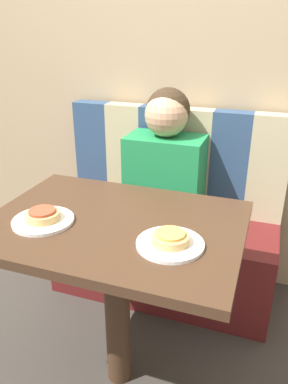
{
  "coord_description": "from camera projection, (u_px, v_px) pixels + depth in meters",
  "views": [
    {
      "loc": [
        0.49,
        -1.07,
        1.39
      ],
      "look_at": [
        0.0,
        0.32,
        0.74
      ],
      "focal_mm": 35.0,
      "sensor_mm": 36.0,
      "label": 1
    }
  ],
  "objects": [
    {
      "name": "ground_plane",
      "position": [
        120.0,
        375.0,
        1.63
      ],
      "size": [
        12.0,
        12.0,
        0.0
      ],
      "primitive_type": "plane",
      "color": "#38332D"
    },
    {
      "name": "wall_back",
      "position": [
        184.0,
        46.0,
        1.91
      ],
      "size": [
        7.0,
        0.05,
        2.6
      ],
      "color": "tan",
      "rests_on": "ground_plane"
    },
    {
      "name": "booth_seat",
      "position": [
        163.0,
        255.0,
        2.09
      ],
      "size": [
        1.18,
        0.48,
        0.45
      ],
      "color": "#5B1919",
      "rests_on": "ground_plane"
    },
    {
      "name": "booth_backrest",
      "position": [
        175.0,
        159.0,
        2.05
      ],
      "size": [
        1.18,
        0.1,
        0.56
      ],
      "color": "navy",
      "rests_on": "booth_seat"
    },
    {
      "name": "dining_table",
      "position": [
        115.0,
        249.0,
        1.37
      ],
      "size": [
        0.9,
        0.66,
        0.76
      ],
      "color": "#422B1C",
      "rests_on": "ground_plane"
    },
    {
      "name": "person",
      "position": [
        166.0,
        160.0,
        1.87
      ],
      "size": [
        0.38,
        0.25,
        0.69
      ],
      "color": "#1E8447",
      "rests_on": "booth_seat"
    },
    {
      "name": "plate_left",
      "position": [
        43.0,
        221.0,
        1.32
      ],
      "size": [
        0.22,
        0.22,
        0.01
      ],
      "color": "white",
      "rests_on": "dining_table"
    },
    {
      "name": "plate_right",
      "position": [
        170.0,
        244.0,
        1.17
      ],
      "size": [
        0.22,
        0.22,
        0.01
      ],
      "color": "white",
      "rests_on": "dining_table"
    },
    {
      "name": "pizza_left",
      "position": [
        42.0,
        215.0,
        1.31
      ],
      "size": [
        0.12,
        0.12,
        0.04
      ],
      "color": "tan",
      "rests_on": "plate_left"
    },
    {
      "name": "pizza_right",
      "position": [
        170.0,
        238.0,
        1.17
      ],
      "size": [
        0.12,
        0.12,
        0.04
      ],
      "color": "tan",
      "rests_on": "plate_right"
    }
  ]
}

